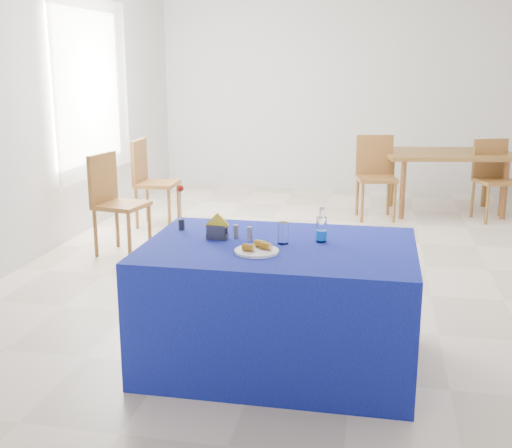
{
  "coord_description": "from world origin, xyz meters",
  "views": [
    {
      "loc": [
        0.66,
        -5.78,
        1.81
      ],
      "look_at": [
        -0.01,
        -2.33,
        0.92
      ],
      "focal_mm": 45.0,
      "sensor_mm": 36.0,
      "label": 1
    }
  ],
  "objects": [
    {
      "name": "salt_shaker",
      "position": [
        -0.09,
        -2.11,
        0.8
      ],
      "size": [
        0.03,
        0.03,
        0.08
      ],
      "primitive_type": "cylinder",
      "color": "gray",
      "rests_on": "blue_table"
    },
    {
      "name": "napkin_holder",
      "position": [
        -0.29,
        -2.12,
        0.81
      ],
      "size": [
        0.15,
        0.07,
        0.16
      ],
      "color": "#38383D",
      "rests_on": "blue_table"
    },
    {
      "name": "floor",
      "position": [
        0.0,
        0.0,
        0.0
      ],
      "size": [
        7.0,
        7.0,
        0.0
      ],
      "primitive_type": "plane",
      "color": "beige",
      "rests_on": "ground"
    },
    {
      "name": "rose_vase",
      "position": [
        -0.58,
        -1.95,
        0.9
      ],
      "size": [
        0.04,
        0.04,
        0.29
      ],
      "color": "#222227",
      "rests_on": "blue_table"
    },
    {
      "name": "chair_win_b",
      "position": [
        -1.88,
        0.98,
        0.56
      ],
      "size": [
        0.45,
        0.45,
        0.98
      ],
      "rotation": [
        0.0,
        0.0,
        1.61
      ],
      "color": "olive",
      "rests_on": "floor"
    },
    {
      "name": "curtain",
      "position": [
        -2.4,
        0.8,
        1.55
      ],
      "size": [
        0.04,
        1.75,
        1.85
      ],
      "primitive_type": "cube",
      "color": "white",
      "rests_on": "room_shell"
    },
    {
      "name": "room_shell",
      "position": [
        0.0,
        0.0,
        1.75
      ],
      "size": [
        7.0,
        7.0,
        7.0
      ],
      "color": "silver",
      "rests_on": "ground"
    },
    {
      "name": "plate",
      "position": [
        -0.0,
        -2.35,
        0.77
      ],
      "size": [
        0.25,
        0.25,
        0.01
      ],
      "primitive_type": "cylinder",
      "color": "white",
      "rests_on": "blue_table"
    },
    {
      "name": "chair_bg_left",
      "position": [
        0.61,
        1.87,
        0.56
      ],
      "size": [
        0.51,
        0.51,
        0.98
      ],
      "rotation": [
        0.0,
        0.0,
        0.19
      ],
      "color": "olive",
      "rests_on": "floor"
    },
    {
      "name": "chair_bg_right",
      "position": [
        1.97,
        2.06,
        0.54
      ],
      "size": [
        0.53,
        0.53,
        0.94
      ],
      "rotation": [
        0.0,
        0.0,
        0.33
      ],
      "color": "olive",
      "rests_on": "floor"
    },
    {
      "name": "pepper_shaker",
      "position": [
        -0.18,
        -2.08,
        0.8
      ],
      "size": [
        0.03,
        0.03,
        0.08
      ],
      "primitive_type": "cylinder",
      "color": "slate",
      "rests_on": "blue_table"
    },
    {
      "name": "water_bottle",
      "position": [
        0.34,
        -2.05,
        0.83
      ],
      "size": [
        0.07,
        0.07,
        0.21
      ],
      "color": "white",
      "rests_on": "blue_table"
    },
    {
      "name": "drinking_glass",
      "position": [
        0.12,
        -2.15,
        0.82
      ],
      "size": [
        0.06,
        0.06,
        0.13
      ],
      "primitive_type": "cylinder",
      "color": "white",
      "rests_on": "blue_table"
    },
    {
      "name": "chair_win_a",
      "position": [
        -1.84,
        -0.13,
        0.56
      ],
      "size": [
        0.5,
        0.5,
        0.97
      ],
      "rotation": [
        0.0,
        0.0,
        1.4
      ],
      "color": "olive",
      "rests_on": "floor"
    },
    {
      "name": "oak_table",
      "position": [
        1.47,
        2.29,
        0.68
      ],
      "size": [
        1.68,
        1.24,
        0.76
      ],
      "color": "brown",
      "rests_on": "floor"
    },
    {
      "name": "banana_pieces",
      "position": [
        0.01,
        -2.34,
        0.8
      ],
      "size": [
        0.17,
        0.15,
        0.04
      ],
      "color": "orange",
      "rests_on": "plate"
    },
    {
      "name": "window_pane",
      "position": [
        -2.47,
        0.8,
        1.55
      ],
      "size": [
        0.04,
        1.5,
        1.6
      ],
      "primitive_type": "cube",
      "color": "white",
      "rests_on": "room_shell"
    },
    {
      "name": "blue_table",
      "position": [
        0.1,
        -2.16,
        0.38
      ],
      "size": [
        1.6,
        1.1,
        0.76
      ],
      "color": "#0F148A",
      "rests_on": "floor"
    }
  ]
}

